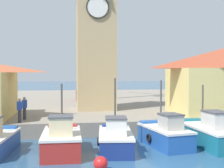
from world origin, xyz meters
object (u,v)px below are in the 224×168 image
Objects in this scene: fishing_boat_left_outer at (62,140)px; clock_tower at (96,32)px; fishing_boat_mid_left at (165,134)px; port_crane_near at (84,38)px; dock_worker_near_tower at (20,110)px; fishing_boat_center at (208,133)px; dock_worker_along_quay at (25,108)px; mooring_buoy at (101,163)px; fishing_boat_left_inner at (115,138)px.

clock_tower is (2.95, 11.54, 7.31)m from fishing_boat_left_outer.
port_crane_near is at bearing 100.02° from fishing_boat_mid_left.
fishing_boat_left_outer reaches higher than dock_worker_near_tower.
fishing_boat_left_outer is 5.49m from dock_worker_near_tower.
fishing_boat_center is at bearing -4.91° from fishing_boat_mid_left.
fishing_boat_center is 3.29× the size of dock_worker_along_quay.
mooring_buoy is at bearing -91.62° from port_crane_near.
fishing_boat_center is at bearing -62.89° from clock_tower.
dock_worker_along_quay is at bearing 114.25° from fishing_boat_left_outer.
fishing_boat_left_outer is at bearing -65.75° from dock_worker_along_quay.
fishing_boat_left_inner is 22.08m from port_crane_near.
clock_tower is 23.57× the size of mooring_buoy.
fishing_boat_left_inner is 5.63m from fishing_boat_center.
fishing_boat_left_inner is at bearing 70.61° from mooring_buoy.
dock_worker_along_quay is (-4.38, 9.02, 1.53)m from mooring_buoy.
fishing_boat_left_outer is 2.96m from fishing_boat_left_inner.
fishing_boat_center is 22.63m from port_crane_near.
fishing_boat_left_inner reaches higher than fishing_boat_center.
fishing_boat_mid_left is 0.81× the size of fishing_boat_center.
port_crane_near is 11.86× the size of dock_worker_along_quay.
clock_tower is at bearing 89.98° from fishing_boat_left_inner.
mooring_buoy is (-4.24, -3.95, -0.39)m from fishing_boat_mid_left.
dock_worker_along_quay is at bearing -108.58° from port_crane_near.
port_crane_near is (-0.53, 9.37, 0.46)m from clock_tower.
fishing_boat_center reaches higher than mooring_buoy.
fishing_boat_left_inner reaches higher than fishing_boat_left_outer.
mooring_buoy is 10.14m from dock_worker_along_quay.
port_crane_near is at bearing 93.24° from clock_tower.
port_crane_near reaches higher than mooring_buoy.
fishing_boat_center is at bearing 28.63° from mooring_buoy.
dock_worker_along_quay is (-2.64, 5.86, 1.11)m from fishing_boat_left_outer.
port_crane_near is 17.22m from dock_worker_along_quay.
fishing_boat_left_outer reaches higher than fishing_boat_center.
fishing_boat_center is at bearing -19.51° from dock_worker_near_tower.
port_crane_near is at bearing 83.40° from fishing_boat_left_outer.
fishing_boat_center is 12.11m from dock_worker_near_tower.
port_crane_near is (-3.56, 20.12, 7.80)m from fishing_boat_mid_left.
fishing_boat_mid_left is (5.98, 0.79, -0.03)m from fishing_boat_left_outer.
dock_worker_along_quay is at bearing 115.91° from mooring_buoy.
fishing_boat_mid_left is at bearing -30.47° from dock_worker_along_quay.
fishing_boat_left_outer is 22.44m from port_crane_near.
fishing_boat_left_inner is 2.82× the size of dock_worker_along_quay.
port_crane_near is at bearing 91.46° from fishing_boat_left_inner.
dock_worker_near_tower and dock_worker_along_quay have the same top height.
dock_worker_near_tower is at bearing 121.33° from fishing_boat_left_outer.
fishing_boat_left_outer is 6.65× the size of mooring_buoy.
fishing_boat_mid_left is 0.22× the size of port_crane_near.
fishing_boat_mid_left is at bearing 42.98° from mooring_buoy.
mooring_buoy is (-0.68, -24.07, -8.19)m from port_crane_near.
clock_tower is at bearing 85.29° from mooring_buoy.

